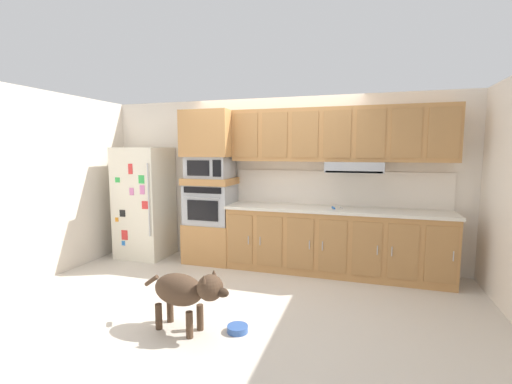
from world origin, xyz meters
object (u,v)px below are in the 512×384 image
(refrigerator, at_px, (145,202))
(dog_food_bowl, at_px, (238,329))
(screwdriver, at_px, (334,208))
(dog, at_px, (186,291))
(built_in_oven, at_px, (211,204))

(refrigerator, distance_m, dog_food_bowl, 3.09)
(screwdriver, bearing_deg, refrigerator, -179.74)
(screwdriver, distance_m, dog, 2.41)
(refrigerator, xyz_separation_m, dog, (1.83, -2.02, -0.48))
(screwdriver, height_order, dog_food_bowl, screwdriver)
(refrigerator, height_order, dog_food_bowl, refrigerator)
(built_in_oven, height_order, screwdriver, built_in_oven)
(dog, height_order, dog_food_bowl, dog)
(built_in_oven, xyz_separation_m, dog_food_bowl, (1.15, -1.95, -0.87))
(dog, bearing_deg, screwdriver, 69.46)
(built_in_oven, distance_m, screwdriver, 1.87)
(refrigerator, distance_m, built_in_oven, 1.14)
(dog_food_bowl, bearing_deg, refrigerator, 140.56)
(refrigerator, relative_size, dog_food_bowl, 8.80)
(refrigerator, bearing_deg, dog_food_bowl, -39.44)
(built_in_oven, xyz_separation_m, screwdriver, (1.87, -0.05, 0.03))
(built_in_oven, relative_size, dog, 0.72)
(dog, xyz_separation_m, dog_food_bowl, (0.47, 0.13, -0.37))
(dog, bearing_deg, dog_food_bowl, 25.55)
(screwdriver, relative_size, dog, 0.16)
(screwdriver, xyz_separation_m, dog, (-1.18, -2.03, -0.53))
(built_in_oven, relative_size, screwdriver, 4.44)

